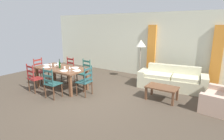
{
  "coord_description": "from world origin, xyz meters",
  "views": [
    {
      "loc": [
        3.63,
        -4.07,
        2.21
      ],
      "look_at": [
        0.37,
        0.78,
        0.75
      ],
      "focal_mm": 29.26,
      "sensor_mm": 36.0,
      "label": 1
    }
  ],
  "objects_px": {
    "wine_glass_near_left": "(51,64)",
    "standing_lamp": "(141,46)",
    "wine_glass_near_right": "(70,68)",
    "wine_bottle": "(60,65)",
    "coffee_table": "(162,89)",
    "dining_table": "(61,70)",
    "dining_chair_near_left": "(34,78)",
    "dining_chair_head_west": "(41,71)",
    "armchair_upholstered": "(223,101)",
    "dining_chair_far_right": "(85,72)",
    "dining_chair_head_east": "(85,81)",
    "coffee_cup_secondary": "(55,65)",
    "couch": "(172,80)",
    "coffee_cup_primary": "(64,68)",
    "dining_chair_near_right": "(52,83)",
    "wine_glass_far_left": "(58,63)",
    "dining_chair_far_left": "(69,70)"
  },
  "relations": [
    {
      "from": "wine_glass_near_left",
      "to": "coffee_table",
      "type": "xyz_separation_m",
      "value": [
        3.61,
        1.11,
        -0.51
      ]
    },
    {
      "from": "wine_glass_near_left",
      "to": "wine_glass_far_left",
      "type": "xyz_separation_m",
      "value": [
        0.02,
        0.29,
        0.0
      ]
    },
    {
      "from": "dining_chair_near_right",
      "to": "dining_chair_far_left",
      "type": "distance_m",
      "value": 1.72
    },
    {
      "from": "dining_chair_head_west",
      "to": "dining_chair_near_left",
      "type": "bearing_deg",
      "value": -46.3
    },
    {
      "from": "dining_chair_near_right",
      "to": "dining_chair_far_right",
      "type": "bearing_deg",
      "value": 91.53
    },
    {
      "from": "wine_glass_near_left",
      "to": "wine_bottle",
      "type": "bearing_deg",
      "value": 15.34
    },
    {
      "from": "dining_chair_far_right",
      "to": "dining_chair_head_east",
      "type": "relative_size",
      "value": 1.0
    },
    {
      "from": "dining_table",
      "to": "wine_bottle",
      "type": "height_order",
      "value": "wine_bottle"
    },
    {
      "from": "dining_table",
      "to": "standing_lamp",
      "type": "xyz_separation_m",
      "value": [
        1.9,
        2.37,
        0.75
      ]
    },
    {
      "from": "wine_bottle",
      "to": "coffee_cup_secondary",
      "type": "distance_m",
      "value": 0.37
    },
    {
      "from": "wine_glass_near_right",
      "to": "coffee_cup_primary",
      "type": "distance_m",
      "value": 0.37
    },
    {
      "from": "coffee_cup_secondary",
      "to": "wine_glass_near_left",
      "type": "bearing_deg",
      "value": -85.8
    },
    {
      "from": "dining_chair_near_left",
      "to": "dining_chair_near_right",
      "type": "height_order",
      "value": "same"
    },
    {
      "from": "wine_glass_near_left",
      "to": "coffee_cup_primary",
      "type": "height_order",
      "value": "wine_glass_near_left"
    },
    {
      "from": "dining_chair_near_right",
      "to": "wine_glass_far_left",
      "type": "bearing_deg",
      "value": 129.82
    },
    {
      "from": "dining_chair_near_left",
      "to": "wine_bottle",
      "type": "relative_size",
      "value": 3.04
    },
    {
      "from": "wine_glass_far_left",
      "to": "dining_chair_head_east",
      "type": "bearing_deg",
      "value": -6.85
    },
    {
      "from": "dining_chair_near_right",
      "to": "wine_glass_near_right",
      "type": "relative_size",
      "value": 5.96
    },
    {
      "from": "dining_table",
      "to": "dining_chair_head_east",
      "type": "relative_size",
      "value": 1.98
    },
    {
      "from": "coffee_cup_secondary",
      "to": "armchair_upholstered",
      "type": "bearing_deg",
      "value": 12.87
    },
    {
      "from": "dining_chair_head_east",
      "to": "wine_bottle",
      "type": "relative_size",
      "value": 3.04
    },
    {
      "from": "dining_chair_near_left",
      "to": "dining_chair_near_right",
      "type": "distance_m",
      "value": 0.93
    },
    {
      "from": "coffee_cup_primary",
      "to": "coffee_table",
      "type": "height_order",
      "value": "coffee_cup_primary"
    },
    {
      "from": "coffee_table",
      "to": "wine_glass_far_left",
      "type": "bearing_deg",
      "value": -167.1
    },
    {
      "from": "wine_glass_near_left",
      "to": "wine_glass_near_right",
      "type": "bearing_deg",
      "value": -0.15
    },
    {
      "from": "dining_chair_near_right",
      "to": "coffee_table",
      "type": "relative_size",
      "value": 1.07
    },
    {
      "from": "dining_chair_near_right",
      "to": "coffee_cup_primary",
      "type": "bearing_deg",
      "value": 105.86
    },
    {
      "from": "coffee_table",
      "to": "coffee_cup_primary",
      "type": "bearing_deg",
      "value": -161.48
    },
    {
      "from": "couch",
      "to": "coffee_table",
      "type": "bearing_deg",
      "value": -87.45
    },
    {
      "from": "dining_chair_head_east",
      "to": "wine_bottle",
      "type": "height_order",
      "value": "wine_bottle"
    },
    {
      "from": "dining_chair_near_right",
      "to": "coffee_table",
      "type": "height_order",
      "value": "dining_chair_near_right"
    },
    {
      "from": "coffee_table",
      "to": "armchair_upholstered",
      "type": "height_order",
      "value": "armchair_upholstered"
    },
    {
      "from": "wine_glass_near_left",
      "to": "couch",
      "type": "distance_m",
      "value": 4.29
    },
    {
      "from": "dining_chair_far_right",
      "to": "wine_glass_near_left",
      "type": "bearing_deg",
      "value": -129.39
    },
    {
      "from": "wine_glass_near_left",
      "to": "standing_lamp",
      "type": "height_order",
      "value": "standing_lamp"
    },
    {
      "from": "dining_chair_far_left",
      "to": "wine_glass_far_left",
      "type": "distance_m",
      "value": 0.71
    },
    {
      "from": "dining_chair_near_left",
      "to": "coffee_cup_secondary",
      "type": "distance_m",
      "value": 0.84
    },
    {
      "from": "wine_glass_far_left",
      "to": "standing_lamp",
      "type": "height_order",
      "value": "standing_lamp"
    },
    {
      "from": "dining_table",
      "to": "dining_chair_near_left",
      "type": "distance_m",
      "value": 0.9
    },
    {
      "from": "wine_bottle",
      "to": "coffee_table",
      "type": "bearing_deg",
      "value": 17.3
    },
    {
      "from": "dining_chair_near_left",
      "to": "wine_glass_near_left",
      "type": "bearing_deg",
      "value": 75.39
    },
    {
      "from": "dining_table",
      "to": "wine_glass_near_right",
      "type": "xyz_separation_m",
      "value": [
        0.61,
        -0.15,
        0.2
      ]
    },
    {
      "from": "dining_chair_head_west",
      "to": "dining_chair_far_right",
      "type": "bearing_deg",
      "value": 24.72
    },
    {
      "from": "couch",
      "to": "standing_lamp",
      "type": "height_order",
      "value": "standing_lamp"
    },
    {
      "from": "wine_glass_near_right",
      "to": "standing_lamp",
      "type": "xyz_separation_m",
      "value": [
        1.29,
        2.52,
        0.55
      ]
    },
    {
      "from": "wine_glass_near_left",
      "to": "standing_lamp",
      "type": "relative_size",
      "value": 0.1
    },
    {
      "from": "couch",
      "to": "coffee_cup_secondary",
      "type": "bearing_deg",
      "value": -148.85
    },
    {
      "from": "dining_chair_head_east",
      "to": "coffee_cup_secondary",
      "type": "distance_m",
      "value": 1.53
    },
    {
      "from": "dining_table",
      "to": "wine_bottle",
      "type": "distance_m",
      "value": 0.21
    },
    {
      "from": "dining_chair_near_right",
      "to": "wine_glass_far_left",
      "type": "relative_size",
      "value": 5.96
    }
  ]
}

